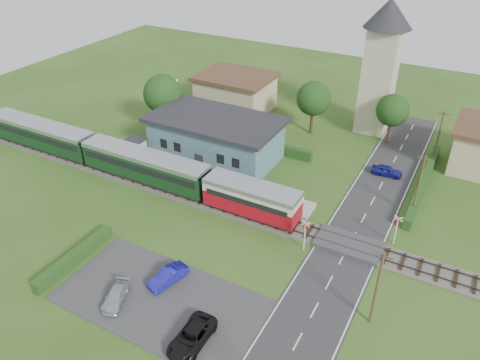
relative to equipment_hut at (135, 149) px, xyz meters
The scene contains 30 objects.
ground 18.82m from the equipment_hut, 16.11° to the right, with size 120.00×120.00×0.00m, color #2D4C19.
railway_track 18.36m from the equipment_hut, 10.08° to the right, with size 76.00×3.20×0.49m.
road 28.53m from the equipment_hut, 10.52° to the right, with size 6.00×70.00×0.05m, color #28282B.
car_park 23.90m from the equipment_hut, 46.19° to the right, with size 17.00×9.00×0.08m, color #333335.
crossing_deck 28.22m from the equipment_hut, ahead, with size 6.20×3.40×0.45m, color #333335.
platform 8.14m from the equipment_hut, ahead, with size 30.00×3.00×0.45m, color gray.
equipment_hut is the anchor object (origin of this frame).
station_building 9.92m from the equipment_hut, 35.92° to the left, with size 16.00×9.00×5.30m.
train 3.35m from the equipment_hut, 74.58° to the right, with size 43.20×2.90×3.40m.
church_tower 33.48m from the equipment_hut, 44.75° to the left, with size 6.00×6.00×17.60m.
house_west 20.05m from the equipment_hut, 81.38° to the left, with size 10.80×8.80×5.50m.
hedge_carpark 18.61m from the equipment_hut, 67.85° to the right, with size 0.80×9.00×1.20m, color #193814.
hedge_roadside 33.98m from the equipment_hut, 18.54° to the left, with size 0.80×18.00×1.20m, color #193814.
hedge_station 13.09m from the equipment_hut, 52.16° to the left, with size 22.00×0.80×1.30m, color #193814.
tree_a 9.73m from the equipment_hut, 102.80° to the left, with size 5.20×5.20×8.00m.
tree_b 24.16m from the equipment_hut, 48.05° to the left, with size 4.60×4.60×7.34m.
tree_c 32.81m from the equipment_hut, 37.29° to the left, with size 4.20×4.20×6.78m.
utility_pole_b 34.14m from the equipment_hut, 19.18° to the right, with size 1.40×0.22×7.00m.
utility_pole_c 32.61m from the equipment_hut, ahead, with size 1.40×0.22×7.00m.
utility_pole_d 36.37m from the equipment_hut, 27.55° to the left, with size 1.40×0.22×7.00m.
crossing_signal_near 25.04m from the equipment_hut, 12.94° to the right, with size 0.84×0.28×3.28m.
crossing_signal_far 31.61m from the equipment_hut, ahead, with size 0.84×0.28×3.28m.
streetlamp_west 15.39m from the equipment_hut, 105.12° to the left, with size 0.30×0.30×5.15m.
streetlamp_east 40.41m from the equipment_hut, 32.67° to the left, with size 0.30×0.30×5.15m.
car_on_road 30.22m from the equipment_hut, 22.27° to the left, with size 1.41×3.49×1.19m, color navy.
car_park_blue 21.98m from the equipment_hut, 43.83° to the right, with size 1.30×3.74×1.23m, color #1B1BA6.
car_park_silver 23.34m from the equipment_hut, 54.86° to the right, with size 1.46×3.59×1.04m, color #AAB1BA.
car_park_dark 28.82m from the equipment_hut, 42.75° to the right, with size 2.13×4.61×1.28m, color black.
pedestrian_near 14.39m from the equipment_hut, ahead, with size 0.70×0.46×1.93m, color gray.
pedestrian_far 1.24m from the equipment_hut, 15.12° to the right, with size 0.86×0.67×1.76m, color gray.
Camera 1 is at (17.29, -32.87, 28.76)m, focal length 35.00 mm.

